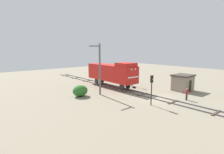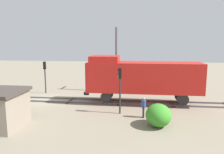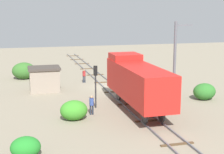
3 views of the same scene
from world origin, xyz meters
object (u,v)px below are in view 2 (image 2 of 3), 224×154
(traffic_signal_mid, at_px, (120,82))
(traffic_signal_near, at_px, (45,71))
(locomotive, at_px, (142,76))
(worker_by_signal, at_px, (144,106))
(worker_near_track, at_px, (3,96))
(relay_hut, at_px, (3,109))
(catenary_mast, at_px, (116,58))

(traffic_signal_mid, bearing_deg, traffic_signal_near, -124.57)
(locomotive, distance_m, traffic_signal_mid, 3.88)
(traffic_signal_near, xyz_separation_m, worker_by_signal, (7.40, 11.58, -1.67))
(traffic_signal_mid, height_order, worker_near_track, traffic_signal_mid)
(traffic_signal_near, relative_size, worker_by_signal, 2.24)
(locomotive, xyz_separation_m, traffic_signal_near, (-3.20, -11.44, -0.11))
(traffic_signal_near, relative_size, worker_near_track, 2.24)
(traffic_signal_mid, bearing_deg, locomotive, 151.27)
(relay_hut, bearing_deg, traffic_signal_mid, 116.90)
(worker_by_signal, relative_size, catenary_mast, 0.22)
(locomotive, distance_m, relay_hut, 12.53)
(traffic_signal_near, bearing_deg, traffic_signal_mid, 55.43)
(traffic_signal_near, height_order, relay_hut, traffic_signal_near)
(locomotive, height_order, relay_hut, locomotive)
(worker_near_track, distance_m, catenary_mast, 13.06)
(catenary_mast, distance_m, relay_hut, 14.61)
(locomotive, height_order, traffic_signal_mid, locomotive)
(traffic_signal_near, relative_size, relay_hut, 1.09)
(worker_by_signal, distance_m, catenary_mast, 10.29)
(traffic_signal_near, height_order, catenary_mast, catenary_mast)
(relay_hut, bearing_deg, locomotive, 127.02)
(worker_by_signal, bearing_deg, traffic_signal_mid, -41.87)
(locomotive, relative_size, traffic_signal_near, 3.04)
(traffic_signal_near, height_order, traffic_signal_mid, traffic_signal_mid)
(traffic_signal_mid, bearing_deg, catenary_mast, -172.20)
(traffic_signal_near, relative_size, catenary_mast, 0.48)
(worker_near_track, bearing_deg, traffic_signal_near, 146.57)
(relay_hut, bearing_deg, traffic_signal_near, -172.05)
(worker_near_track, distance_m, relay_hut, 6.09)
(traffic_signal_mid, height_order, catenary_mast, catenary_mast)
(worker_by_signal, height_order, relay_hut, relay_hut)
(worker_near_track, height_order, worker_by_signal, same)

